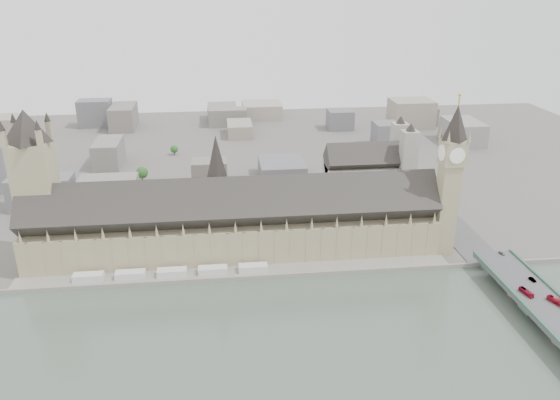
{
  "coord_description": "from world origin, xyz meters",
  "views": [
    {
      "loc": [
        -7.05,
        -306.22,
        171.49
      ],
      "look_at": [
        31.93,
        37.02,
        30.82
      ],
      "focal_mm": 35.0,
      "sensor_mm": 36.0,
      "label": 1
    }
  ],
  "objects": [
    {
      "name": "ground",
      "position": [
        0.0,
        0.0,
        0.0
      ],
      "size": [
        900.0,
        900.0,
        0.0
      ],
      "primitive_type": "plane",
      "color": "#595651",
      "rests_on": "ground"
    },
    {
      "name": "embankment_wall",
      "position": [
        0.0,
        -15.0,
        1.5
      ],
      "size": [
        600.0,
        1.5,
        3.0
      ],
      "primitive_type": "cube",
      "color": "slate",
      "rests_on": "ground"
    },
    {
      "name": "river_terrace",
      "position": [
        0.0,
        -7.5,
        1.0
      ],
      "size": [
        270.0,
        15.0,
        2.0
      ],
      "primitive_type": "cube",
      "color": "slate",
      "rests_on": "ground"
    },
    {
      "name": "terrace_tents",
      "position": [
        -40.0,
        -7.0,
        4.0
      ],
      "size": [
        118.0,
        7.0,
        4.0
      ],
      "color": "silver",
      "rests_on": "river_terrace"
    },
    {
      "name": "palace_of_westminster",
      "position": [
        0.0,
        19.7,
        22.71
      ],
      "size": [
        265.0,
        40.73,
        55.44
      ],
      "color": "#998D67",
      "rests_on": "ground"
    },
    {
      "name": "elizabeth_tower",
      "position": [
        138.0,
        8.0,
        58.09
      ],
      "size": [
        17.0,
        17.0,
        107.5
      ],
      "color": "#998D67",
      "rests_on": "ground"
    },
    {
      "name": "victoria_tower",
      "position": [
        -122.0,
        26.0,
        55.2
      ],
      "size": [
        30.0,
        30.0,
        100.0
      ],
      "color": "#998D67",
      "rests_on": "ground"
    },
    {
      "name": "central_tower",
      "position": [
        -10.0,
        26.0,
        57.92
      ],
      "size": [
        13.0,
        13.0,
        48.0
      ],
      "color": "tan",
      "rests_on": "ground"
    },
    {
      "name": "westminster_bridge",
      "position": [
        162.0,
        -87.5,
        5.12
      ],
      "size": [
        25.0,
        325.0,
        10.25
      ],
      "primitive_type": "cube",
      "color": "#474749",
      "rests_on": "ground"
    },
    {
      "name": "westminster_abbey",
      "position": [
        110.92,
        95.0,
        25.08
      ],
      "size": [
        68.0,
        36.0,
        64.0
      ],
      "color": "gray",
      "rests_on": "ground"
    },
    {
      "name": "city_skyline_inland",
      "position": [
        0.0,
        245.0,
        19.0
      ],
      "size": [
        720.0,
        360.0,
        38.0
      ],
      "primitive_type": null,
      "color": "gray",
      "rests_on": "ground"
    },
    {
      "name": "park_trees",
      "position": [
        -10.0,
        60.0,
        7.5
      ],
      "size": [
        110.0,
        30.0,
        15.0
      ],
      "primitive_type": null,
      "color": "#214A1A",
      "rests_on": "ground"
    },
    {
      "name": "red_bus_north",
      "position": [
        156.64,
        -64.97,
        11.63
      ],
      "size": [
        4.22,
        10.18,
        2.76
      ],
      "primitive_type": "imported",
      "rotation": [
        0.0,
        0.0,
        0.2
      ],
      "color": "maroon",
      "rests_on": "westminster_bridge"
    },
    {
      "name": "red_bus_south",
      "position": [
        167.77,
        -75.73,
        11.78
      ],
      "size": [
        6.19,
        11.23,
        3.07
      ],
      "primitive_type": "imported",
      "rotation": [
        0.0,
        0.0,
        0.35
      ],
      "color": "#A71426",
      "rests_on": "westminster_bridge"
    },
    {
      "name": "car_silver",
      "position": [
        167.94,
        -51.59,
        11.07
      ],
      "size": [
        2.65,
        5.23,
        1.64
      ],
      "primitive_type": "imported",
      "rotation": [
        0.0,
        0.0,
        0.19
      ],
      "color": "gray",
      "rests_on": "westminster_bridge"
    },
    {
      "name": "car_approach",
      "position": [
        166.26,
        -18.71,
        10.89
      ],
      "size": [
        2.92,
        4.76,
        1.29
      ],
      "primitive_type": "imported",
      "rotation": [
        0.0,
        0.0,
        0.27
      ],
      "color": "gray",
      "rests_on": "westminster_bridge"
    }
  ]
}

